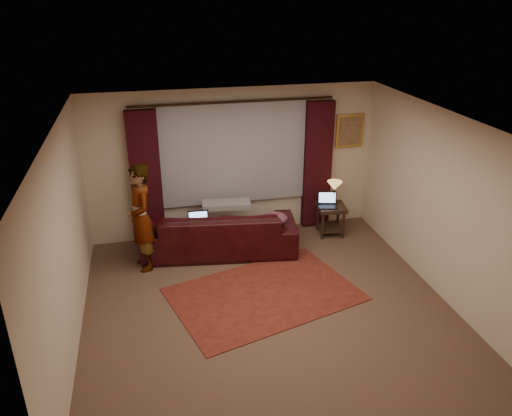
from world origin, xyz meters
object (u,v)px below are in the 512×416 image
at_px(tiffany_lamp, 334,193).
at_px(person, 141,218).
at_px(laptop_sofa, 199,221).
at_px(laptop_table, 328,200).
at_px(sofa, 220,223).
at_px(end_table, 330,220).

height_order(tiffany_lamp, person, person).
height_order(laptop_sofa, laptop_table, laptop_table).
height_order(laptop_sofa, person, person).
height_order(sofa, tiffany_lamp, sofa).
xyz_separation_m(laptop_table, person, (-3.19, -0.39, 0.18)).
distance_m(end_table, tiffany_lamp, 0.50).
distance_m(tiffany_lamp, person, 3.38).
distance_m(sofa, tiffany_lamp, 2.12).
relative_size(sofa, laptop_sofa, 6.91).
bearing_deg(sofa, person, 19.18).
xyz_separation_m(tiffany_lamp, laptop_table, (-0.15, -0.10, -0.09)).
bearing_deg(laptop_sofa, end_table, 8.30).
height_order(laptop_sofa, end_table, laptop_sofa).
bearing_deg(end_table, laptop_sofa, -173.71).
distance_m(laptop_sofa, laptop_table, 2.30).
relative_size(tiffany_lamp, person, 0.25).
bearing_deg(tiffany_lamp, person, -171.63).
height_order(end_table, laptop_table, laptop_table).
relative_size(laptop_sofa, tiffany_lamp, 0.86).
xyz_separation_m(end_table, person, (-3.28, -0.42, 0.58)).
bearing_deg(laptop_table, sofa, -162.36).
distance_m(laptop_table, person, 3.22).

